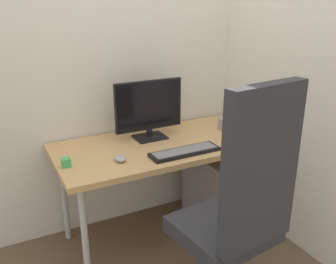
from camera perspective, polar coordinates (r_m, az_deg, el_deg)
The scene contains 13 objects.
ground_plane at distance 2.84m, azimuth -0.35°, elevation -15.16°, with size 8.00×8.00×0.00m, color brown.
wall_back at distance 2.68m, azimuth -4.24°, elevation 14.91°, with size 2.76×0.04×2.80m, color silver.
wall_side_right at distance 2.64m, azimuth 17.09°, elevation 14.04°, with size 0.04×1.98×2.80m, color silver.
desk at distance 2.52m, azimuth -0.39°, elevation -2.75°, with size 1.48×0.70×0.71m.
office_chair at distance 1.89m, azimuth 11.10°, elevation -10.90°, with size 0.55×0.54×1.30m.
filing_cabinet at distance 2.89m, azimuth 8.24°, elevation -8.37°, with size 0.40×0.53×0.54m.
monitor at distance 2.52m, azimuth -2.95°, elevation 3.68°, with size 0.49×0.17×0.40m.
keyboard at distance 2.32m, azimuth 2.61°, elevation -3.04°, with size 0.46×0.14×0.02m.
mouse at distance 2.23m, azimuth -7.38°, elevation -4.06°, with size 0.06×0.09×0.04m, color #9EA0A5.
pen_holder at distance 2.77m, azimuth 8.72°, elevation 1.29°, with size 0.10×0.10×0.18m.
notebook at distance 2.57m, azimuth 10.72°, elevation -1.08°, with size 0.13×0.20×0.02m, color black.
coffee_mug at distance 2.86m, azimuth 10.82°, elevation 1.75°, with size 0.11×0.07×0.09m.
desk_clamp_accessory at distance 2.22m, azimuth -15.44°, elevation -4.54°, with size 0.05×0.05×0.05m, color #3FAD59.
Camera 1 is at (-1.05, -2.08, 1.63)m, focal length 39.55 mm.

